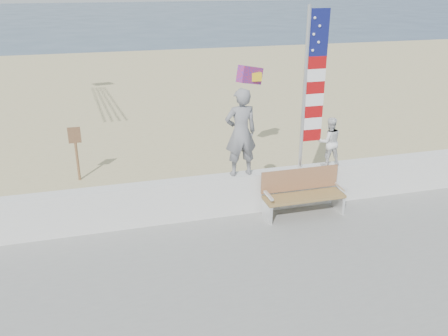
{
  "coord_description": "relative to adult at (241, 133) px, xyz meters",
  "views": [
    {
      "loc": [
        -2.28,
        -7.1,
        5.06
      ],
      "look_at": [
        0.2,
        1.8,
        1.35
      ],
      "focal_mm": 38.0,
      "sensor_mm": 36.0,
      "label": 1
    }
  ],
  "objects": [
    {
      "name": "sand",
      "position": [
        -0.62,
        7.0,
        -1.99
      ],
      "size": [
        90.0,
        40.0,
        0.08
      ],
      "primitive_type": "cube",
      "color": "#C4B683",
      "rests_on": "ground"
    },
    {
      "name": "ground",
      "position": [
        -0.62,
        -2.0,
        -2.03
      ],
      "size": [
        220.0,
        220.0,
        0.0
      ],
      "primitive_type": "plane",
      "color": "#2E435D",
      "rests_on": "ground"
    },
    {
      "name": "adult",
      "position": [
        0.0,
        0.0,
        0.0
      ],
      "size": [
        0.71,
        0.47,
        1.91
      ],
      "primitive_type": "imported",
      "rotation": [
        0.0,
        0.0,
        3.17
      ],
      "color": "gray",
      "rests_on": "seawall"
    },
    {
      "name": "child",
      "position": [
        2.09,
        0.0,
        -0.39
      ],
      "size": [
        0.59,
        0.48,
        1.13
      ],
      "primitive_type": "imported",
      "rotation": [
        0.0,
        0.0,
        3.03
      ],
      "color": "silver",
      "rests_on": "seawall"
    },
    {
      "name": "flag",
      "position": [
        1.53,
        -0.0,
        0.96
      ],
      "size": [
        0.5,
        0.08,
        3.5
      ],
      "color": "silver",
      "rests_on": "seawall"
    },
    {
      "name": "parafoil_kite",
      "position": [
        1.3,
        3.24,
        0.55
      ],
      "size": [
        0.9,
        0.67,
        0.62
      ],
      "color": "red",
      "rests_on": "ground"
    },
    {
      "name": "seawall",
      "position": [
        -0.62,
        0.0,
        -1.4
      ],
      "size": [
        30.0,
        0.35,
        0.9
      ],
      "primitive_type": "cube",
      "color": "silver",
      "rests_on": "boardwalk"
    },
    {
      "name": "bench",
      "position": [
        1.3,
        -0.45,
        -1.34
      ],
      "size": [
        1.8,
        0.57,
        1.0
      ],
      "color": "olive",
      "rests_on": "boardwalk"
    },
    {
      "name": "sign",
      "position": [
        -3.49,
        3.07,
        -1.09
      ],
      "size": [
        0.32,
        0.07,
        1.46
      ],
      "color": "brown",
      "rests_on": "sand"
    }
  ]
}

